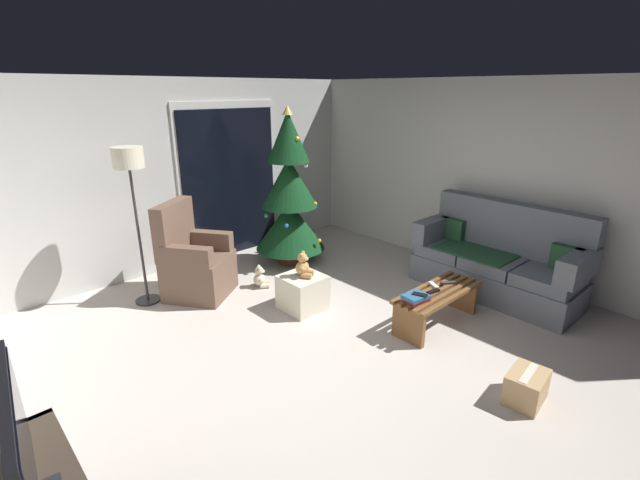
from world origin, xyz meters
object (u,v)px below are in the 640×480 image
at_px(couch, 498,261).
at_px(christmas_tree, 289,197).
at_px(remote_graphite, 448,283).
at_px(teddy_bear_cream_by_tree, 260,278).
at_px(coffee_table, 437,302).
at_px(cardboard_box_taped_mid_floor, 526,387).
at_px(cell_phone, 420,294).
at_px(remote_white, 434,285).
at_px(teddy_bear_honey, 303,266).
at_px(remote_black, 433,291).
at_px(ottoman, 303,292).
at_px(armchair, 194,263).
at_px(book_stack, 416,298).
at_px(floor_lamp, 130,173).
at_px(television, 23,458).

height_order(couch, christmas_tree, christmas_tree).
height_order(couch, remote_graphite, couch).
distance_m(christmas_tree, teddy_bear_cream_by_tree, 1.22).
height_order(coffee_table, cardboard_box_taped_mid_floor, coffee_table).
bearing_deg(cell_phone, christmas_tree, 63.36).
bearing_deg(remote_white, teddy_bear_honey, 155.38).
bearing_deg(cell_phone, remote_graphite, -14.48).
relative_size(remote_black, ottoman, 0.35).
relative_size(cell_phone, teddy_bear_honey, 0.50).
bearing_deg(remote_black, remote_graphite, 101.47).
bearing_deg(teddy_bear_cream_by_tree, armchair, 151.86).
distance_m(ottoman, teddy_bear_cream_by_tree, 0.80).
height_order(remote_white, remote_graphite, same).
xyz_separation_m(couch, coffee_table, (-1.20, 0.05, -0.14)).
xyz_separation_m(book_stack, cardboard_box_taped_mid_floor, (-0.14, -1.17, -0.30)).
relative_size(armchair, floor_lamp, 0.63).
xyz_separation_m(couch, remote_graphite, (-0.98, 0.07, 0.00)).
bearing_deg(teddy_bear_honey, cell_phone, -70.54).
xyz_separation_m(remote_white, teddy_bear_cream_by_tree, (-0.87, 1.92, -0.28)).
distance_m(remote_white, cardboard_box_taped_mid_floor, 1.40).
bearing_deg(cardboard_box_taped_mid_floor, teddy_bear_honey, 96.58).
bearing_deg(remote_black, coffee_table, 91.42).
bearing_deg(ottoman, teddy_bear_cream_by_tree, 91.31).
xyz_separation_m(remote_black, remote_graphite, (0.30, 0.01, 0.00)).
xyz_separation_m(television, teddy_bear_honey, (2.82, 1.67, -0.53)).
xyz_separation_m(christmas_tree, teddy_bear_honey, (-0.78, -1.19, -0.43)).
bearing_deg(remote_graphite, ottoman, -105.96).
bearing_deg(remote_black, teddy_bear_honey, -139.90).
bearing_deg(floor_lamp, coffee_table, -52.06).
bearing_deg(coffee_table, remote_graphite, 5.87).
relative_size(christmas_tree, television, 2.57).
distance_m(remote_black, remote_white, 0.16).
distance_m(book_stack, cell_phone, 0.05).
bearing_deg(cardboard_box_taped_mid_floor, armchair, 105.43).
bearing_deg(cell_phone, cardboard_box_taped_mid_floor, -116.39).
xyz_separation_m(book_stack, armchair, (-1.12, 2.36, -0.03)).
xyz_separation_m(couch, christmas_tree, (-1.21, 2.45, 0.55)).
distance_m(floor_lamp, teddy_bear_honey, 2.09).
xyz_separation_m(teddy_bear_cream_by_tree, cardboard_box_taped_mid_floor, (0.30, -3.17, 0.01)).
bearing_deg(floor_lamp, teddy_bear_honey, -48.42).
bearing_deg(couch, teddy_bear_cream_by_tree, 134.34).
distance_m(remote_black, cardboard_box_taped_mid_floor, 1.28).
bearing_deg(coffee_table, floor_lamp, 127.94).
bearing_deg(ottoman, cardboard_box_taped_mid_floor, -83.31).
xyz_separation_m(coffee_table, ottoman, (-0.80, 1.22, -0.06)).
xyz_separation_m(coffee_table, remote_black, (-0.08, 0.01, 0.14)).
height_order(remote_black, teddy_bear_cream_by_tree, remote_black).
relative_size(coffee_table, cardboard_box_taped_mid_floor, 2.90).
distance_m(remote_graphite, ottoman, 1.58).
bearing_deg(ottoman, remote_graphite, -49.64).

